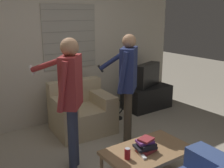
{
  "coord_description": "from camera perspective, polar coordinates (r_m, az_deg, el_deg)",
  "views": [
    {
      "loc": [
        -1.8,
        -2.29,
        1.95
      ],
      "look_at": [
        0.16,
        0.55,
        1.0
      ],
      "focal_mm": 42.0,
      "sensor_mm": 36.0,
      "label": 1
    }
  ],
  "objects": [
    {
      "name": "floor_fan",
      "position": [
        4.94,
        1.13,
        -5.66
      ],
      "size": [
        0.3,
        0.2,
        0.38
      ],
      "color": "black",
      "rests_on": "ground_plane"
    },
    {
      "name": "armchair_beige",
      "position": [
        4.47,
        -6.71,
        -5.99
      ],
      "size": [
        0.99,
        0.88,
        0.82
      ],
      "rotation": [
        0.0,
        0.0,
        3.07
      ],
      "color": "#C6B289",
      "rests_on": "ground_plane"
    },
    {
      "name": "person_left_standing",
      "position": [
        3.18,
        -9.09,
        -1.14
      ],
      "size": [
        0.53,
        0.76,
        1.67
      ],
      "rotation": [
        0.0,
        0.0,
        0.86
      ],
      "color": "#33384C",
      "rests_on": "ground_plane"
    },
    {
      "name": "tv_stand",
      "position": [
        5.53,
        7.54,
        -2.8
      ],
      "size": [
        0.96,
        0.56,
        0.47
      ],
      "color": "black",
      "rests_on": "ground_plane"
    },
    {
      "name": "person_right_standing",
      "position": [
        3.84,
        3.46,
        1.73
      ],
      "size": [
        0.5,
        0.78,
        1.65
      ],
      "rotation": [
        0.0,
        0.0,
        0.75
      ],
      "color": "#4C4233",
      "rests_on": "ground_plane"
    },
    {
      "name": "book_stack",
      "position": [
        3.13,
        7.38,
        -13.09
      ],
      "size": [
        0.27,
        0.22,
        0.16
      ],
      "color": "maroon",
      "rests_on": "coffee_table"
    },
    {
      "name": "coffee_table",
      "position": [
        3.21,
        7.77,
        -14.54
      ],
      "size": [
        1.02,
        0.62,
        0.39
      ],
      "color": "#9E754C",
      "rests_on": "ground_plane"
    },
    {
      "name": "spare_remote",
      "position": [
        3.04,
        6.69,
        -15.3
      ],
      "size": [
        0.07,
        0.14,
        0.02
      ],
      "rotation": [
        0.0,
        0.0,
        -0.27
      ],
      "color": "white",
      "rests_on": "coffee_table"
    },
    {
      "name": "wall_back",
      "position": [
        4.73,
        -11.86,
        6.95
      ],
      "size": [
        5.2,
        0.08,
        2.55
      ],
      "color": "beige",
      "rests_on": "ground_plane"
    },
    {
      "name": "tv",
      "position": [
        5.4,
        7.69,
        1.96
      ],
      "size": [
        0.74,
        0.43,
        0.47
      ],
      "rotation": [
        0.0,
        0.0,
        3.5
      ],
      "color": "black",
      "rests_on": "tv_stand"
    },
    {
      "name": "soda_can",
      "position": [
        2.97,
        3.37,
        -14.89
      ],
      "size": [
        0.07,
        0.07,
        0.13
      ],
      "color": "red",
      "rests_on": "coffee_table"
    }
  ]
}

